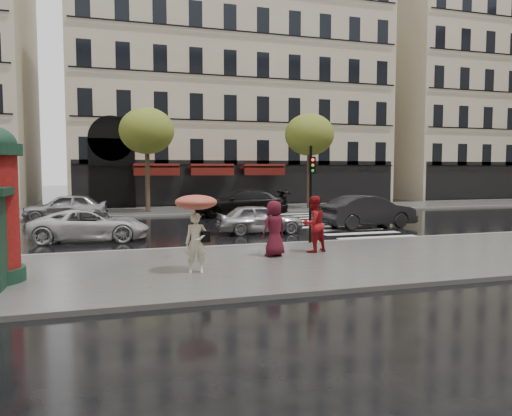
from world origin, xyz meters
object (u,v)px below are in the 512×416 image
object	(u,v)px
car_silver	(260,219)
car_white	(91,225)
man_burgundy	(274,229)
car_far_silver	(66,207)
car_black	(241,203)
woman_umbrella	(196,220)
traffic_light	(311,184)
woman_red	(313,224)
car_darkgrey	(368,211)

from	to	relation	value
car_silver	car_white	distance (m)	7.02
car_white	man_burgundy	bearing A→B (deg)	-131.46
car_far_silver	car_silver	bearing A→B (deg)	48.85
car_silver	car_black	world-z (taller)	car_black
woman_umbrella	car_black	bearing A→B (deg)	70.15
woman_umbrella	traffic_light	xyz separation A→B (m)	(4.98, 4.00, 0.76)
traffic_light	car_black	bearing A→B (deg)	86.62
woman_red	car_white	xyz separation A→B (m)	(-6.93, 5.73, -0.41)
car_far_silver	woman_red	bearing A→B (deg)	33.77
woman_red	car_silver	bearing A→B (deg)	-109.84
man_burgundy	traffic_light	world-z (taller)	traffic_light
car_darkgrey	woman_umbrella	bearing A→B (deg)	124.75
car_silver	car_far_silver	xyz separation A→B (m)	(-8.41, 8.28, 0.11)
car_white	traffic_light	bearing A→B (deg)	-109.70
woman_umbrella	car_far_silver	world-z (taller)	woman_umbrella
car_darkgrey	car_far_silver	bearing A→B (deg)	55.53
woman_umbrella	car_black	size ratio (longest dim) A/B	0.38
woman_umbrella	car_silver	xyz separation A→B (m)	(4.32, 7.99, -0.86)
woman_red	car_silver	size ratio (longest dim) A/B	0.48
woman_red	car_black	size ratio (longest dim) A/B	0.33
car_darkgrey	car_white	size ratio (longest dim) A/B	1.05
man_burgundy	car_black	xyz separation A→B (m)	(2.92, 13.99, -0.18)
woman_red	car_black	distance (m)	13.72
woman_umbrella	traffic_light	size ratio (longest dim) A/B	0.59
woman_red	car_darkgrey	distance (m)	8.68
car_black	car_far_silver	bearing A→B (deg)	-85.64
woman_red	car_white	size ratio (longest dim) A/B	0.41
car_silver	car_far_silver	size ratio (longest dim) A/B	0.86
car_far_silver	car_white	bearing A→B (deg)	12.71
car_silver	car_white	bearing A→B (deg)	94.13
woman_red	car_darkgrey	bearing A→B (deg)	-150.68
car_far_silver	woman_umbrella	bearing A→B (deg)	17.51
woman_umbrella	traffic_light	bearing A→B (deg)	38.74
car_silver	car_far_silver	world-z (taller)	car_far_silver
traffic_light	car_far_silver	distance (m)	15.33
woman_umbrella	man_burgundy	bearing A→B (deg)	32.05
traffic_light	car_white	world-z (taller)	traffic_light
car_white	car_darkgrey	bearing A→B (deg)	-79.98
woman_umbrella	car_black	world-z (taller)	woman_umbrella
car_darkgrey	woman_red	bearing A→B (deg)	132.48
woman_red	car_darkgrey	world-z (taller)	woman_red
traffic_light	car_white	distance (m)	8.73
car_darkgrey	car_black	bearing A→B (deg)	25.36
woman_red	car_white	world-z (taller)	woman_red
car_darkgrey	car_black	world-z (taller)	car_black
car_black	woman_umbrella	bearing A→B (deg)	-12.28
woman_red	traffic_light	distance (m)	2.40
woman_red	woman_umbrella	bearing A→B (deg)	7.25
car_silver	man_burgundy	bearing A→B (deg)	168.60
man_burgundy	car_far_silver	distance (m)	16.07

